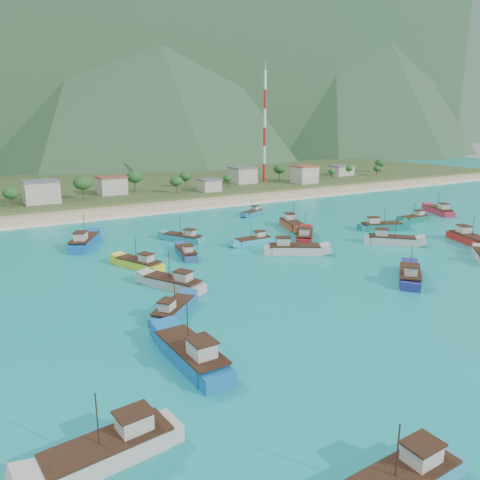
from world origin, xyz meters
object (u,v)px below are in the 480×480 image
boat_18 (111,450)px  boat_24 (469,239)px  boat_10 (192,356)px  boat_5 (139,264)px  boat_21 (391,240)px  boat_0 (174,284)px  boat_6 (183,238)px  radio_tower (265,128)px  boat_19 (381,227)px  boat_1 (253,213)px  boat_12 (186,253)px  boat_22 (253,241)px  boat_20 (173,311)px  boat_9 (84,242)px  boat_16 (292,225)px  boat_4 (415,219)px  boat_28 (410,277)px  boat_25 (305,237)px  boat_32 (293,250)px  boat_23 (439,211)px

boat_18 → boat_24: 95.15m
boat_10 → boat_5: bearing=77.9°
boat_18 → boat_21: boat_18 is taller
boat_0 → boat_6: 32.03m
radio_tower → boat_19: (-24.41, -89.30, -24.08)m
boat_1 → boat_12: boat_12 is taller
radio_tower → boat_22: radio_tower is taller
boat_22 → boat_24: boat_24 is taller
boat_20 → boat_5: bearing=130.1°
boat_9 → boat_16: bearing=18.9°
boat_4 → boat_0: bearing=101.1°
boat_6 → boat_5: bearing=-165.6°
boat_24 → boat_4: bearing=-93.5°
boat_20 → boat_28: boat_28 is taller
boat_25 → boat_5: bearing=-137.2°
boat_18 → boat_28: size_ratio=1.11×
boat_25 → boat_19: bearing=38.7°
boat_12 → boat_21: bearing=-6.1°
boat_5 → boat_32: 31.93m
boat_18 → boat_19: 97.06m
boat_22 → boat_23: bearing=-90.2°
boat_0 → boat_5: (-1.00, 13.86, -0.06)m
boat_20 → boat_23: bearing=65.0°
boat_1 → boat_28: 65.86m
boat_5 → boat_23: bearing=-20.6°
boat_5 → boat_21: (55.14, -12.19, 0.09)m
radio_tower → boat_10: radio_tower is taller
boat_9 → boat_20: boat_9 is taller
boat_16 → boat_21: size_ratio=1.17×
boat_19 → boat_22: 36.28m
boat_10 → boat_24: boat_10 is taller
boat_10 → boat_25: bearing=37.9°
boat_4 → boat_19: bearing=99.4°
boat_25 → boat_32: boat_32 is taller
boat_12 → boat_21: size_ratio=0.95×
boat_19 → boat_25: 24.01m
boat_5 → boat_28: bearing=-63.9°
boat_22 → boat_28: (9.13, -35.96, 0.21)m
boat_6 → boat_25: boat_25 is taller
boat_28 → radio_tower: bearing=116.5°
boat_28 → boat_25: bearing=134.6°
boat_0 → boat_9: (-6.06, 35.49, 0.18)m
boat_21 → boat_22: (-26.61, 16.41, -0.22)m
boat_1 → boat_32: boat_32 is taller
boat_5 → boat_32: size_ratio=0.92×
boat_4 → boat_10: bearing=114.3°
boat_9 → boat_24: (76.20, -42.56, -0.08)m
boat_0 → boat_10: boat_10 is taller
boat_1 → boat_4: (34.12, -31.28, 0.12)m
boat_10 → boat_28: (45.01, 6.52, -0.19)m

